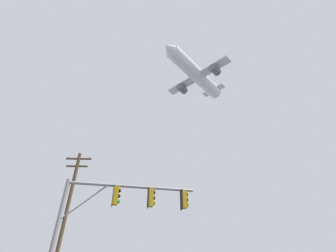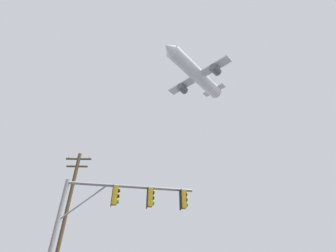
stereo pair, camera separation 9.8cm
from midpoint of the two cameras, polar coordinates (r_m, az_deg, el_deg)
name	(u,v)px [view 2 (the right image)]	position (r m, az deg, el deg)	size (l,w,h in m)	color
signal_pole_near	(119,207)	(12.34, -11.86, -19.10)	(6.55, 1.35, 5.54)	gray
utility_pole	(67,212)	(20.45, -23.80, -18.95)	(2.20, 0.28, 10.54)	brown
airplane	(196,74)	(52.64, 7.12, 12.64)	(15.97, 16.76, 5.62)	white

